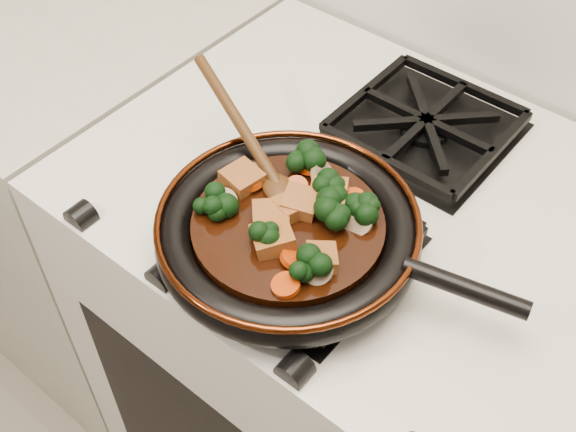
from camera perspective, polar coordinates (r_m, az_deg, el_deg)
The scene contains 32 objects.
stove at distance 1.33m, azimuth 4.72°, elevation -11.46°, with size 0.76×0.60×0.90m, color beige.
burner_grate_front at distance 0.88m, azimuth 1.20°, elevation -2.08°, with size 0.23×0.23×0.03m, color black, non-canonical shape.
burner_grate_back at distance 1.05m, azimuth 10.81°, elevation 7.03°, with size 0.23×0.23×0.03m, color black, non-canonical shape.
skillet at distance 0.85m, azimuth 0.14°, elevation -1.23°, with size 0.44×0.32×0.05m.
braising_sauce at distance 0.85m, azimuth 0.00°, elevation -0.95°, with size 0.23×0.23×0.02m, color black.
tofu_cube_0 at distance 0.88m, azimuth -3.65°, elevation 2.91°, with size 0.04×0.04×0.02m, color brown.
tofu_cube_1 at distance 0.85m, azimuth 0.97°, elevation 1.01°, with size 0.04×0.04×0.02m, color brown.
tofu_cube_2 at distance 0.85m, azimuth 0.22°, elevation 0.69°, with size 0.04×0.04×0.02m, color brown.
tofu_cube_3 at distance 0.81m, azimuth -1.19°, elevation -1.83°, with size 0.04×0.04×0.02m, color brown.
tofu_cube_4 at distance 0.80m, azimuth 2.64°, elevation -3.38°, with size 0.04×0.03×0.02m, color brown.
tofu_cube_5 at distance 0.83m, azimuth -1.06°, elevation -0.26°, with size 0.04×0.03×0.02m, color brown.
tofu_cube_6 at distance 0.86m, azimuth 3.26°, elevation 1.68°, with size 0.04×0.04×0.02m, color brown.
tofu_cube_7 at distance 0.84m, azimuth -1.56°, elevation 0.09°, with size 0.04×0.03×0.02m, color brown.
broccoli_floret_0 at distance 0.83m, azimuth 3.73°, elevation 0.23°, with size 0.06×0.06×0.06m, color black, non-canonical shape.
broccoli_floret_1 at distance 0.81m, azimuth -2.08°, elevation -1.88°, with size 0.05×0.05×0.06m, color black, non-canonical shape.
broccoli_floret_2 at distance 0.78m, azimuth 1.60°, elevation -4.53°, with size 0.06×0.06×0.05m, color black, non-canonical shape.
broccoli_floret_3 at distance 0.85m, azimuth -5.75°, elevation 0.82°, with size 0.06×0.06×0.05m, color black, non-canonical shape.
broccoli_floret_4 at distance 0.89m, azimuth 1.28°, elevation 4.11°, with size 0.06×0.06×0.05m, color black, non-canonical shape.
broccoli_floret_5 at distance 0.86m, azimuth 3.33°, elevation 1.64°, with size 0.06×0.06×0.05m, color black, non-canonical shape.
broccoli_floret_6 at distance 0.84m, azimuth 5.68°, elevation 0.03°, with size 0.06×0.06×0.05m, color black, non-canonical shape.
carrot_coin_0 at distance 0.88m, azimuth -2.97°, elevation 2.57°, with size 0.03×0.03×0.01m, color #B63105.
carrot_coin_1 at distance 0.86m, azimuth 5.13°, elevation 1.34°, with size 0.03×0.03×0.01m, color #B63105.
carrot_coin_2 at distance 0.90m, azimuth 1.84°, elevation 3.83°, with size 0.03×0.03×0.01m, color #B63105.
carrot_coin_3 at distance 0.80m, azimuth 0.38°, elevation -3.41°, with size 0.03×0.03×0.01m, color #B63105.
carrot_coin_4 at distance 0.87m, azimuth 0.69°, elevation 2.33°, with size 0.03×0.03×0.01m, color #B63105.
carrot_coin_5 at distance 0.78m, azimuth -0.18°, elevation -5.48°, with size 0.03×0.03×0.01m, color #B63105.
mushroom_slice_0 at distance 0.89m, azimuth -2.17°, elevation 3.37°, with size 0.03×0.03×0.01m, color #7F6749.
mushroom_slice_1 at distance 0.88m, azimuth 2.78°, elevation 3.15°, with size 0.04×0.04×0.01m, color #7F6749.
mushroom_slice_2 at distance 0.79m, azimuth 2.31°, elevation -4.24°, with size 0.04×0.04×0.01m, color #7F6749.
mushroom_slice_3 at distance 0.86m, azimuth -5.21°, elevation 1.03°, with size 0.04×0.04×0.01m, color #7F6749.
mushroom_slice_4 at distance 0.84m, azimuth 5.57°, elevation -0.45°, with size 0.03×0.03×0.01m, color #7F6749.
wooden_spoon at distance 0.90m, azimuth -2.50°, elevation 5.15°, with size 0.14×0.08×0.22m.
Camera 1 is at (0.34, 1.10, 1.59)m, focal length 45.00 mm.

